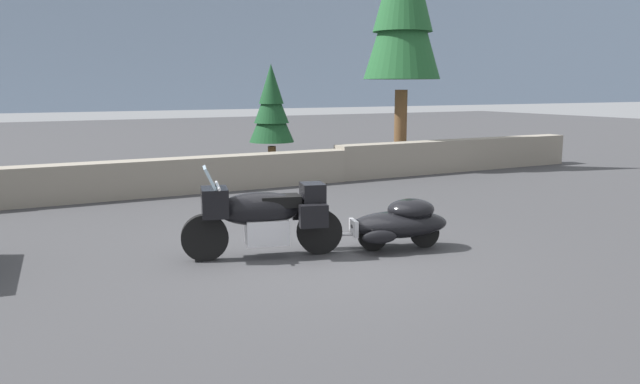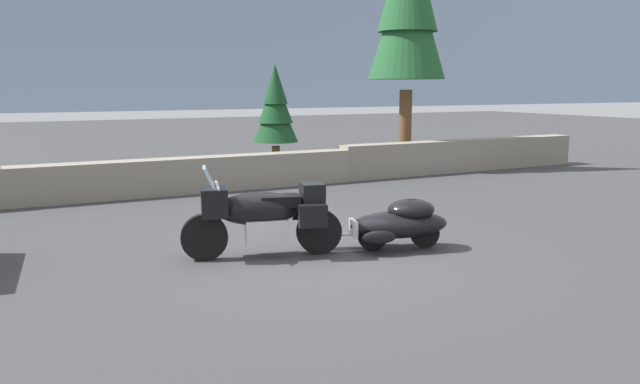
% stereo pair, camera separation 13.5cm
% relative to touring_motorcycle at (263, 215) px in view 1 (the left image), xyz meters
% --- Properties ---
extents(ground_plane, '(80.00, 80.00, 0.00)m').
position_rel_touring_motorcycle_xyz_m(ground_plane, '(0.68, -0.26, -0.62)').
color(ground_plane, '#38383A').
extents(stone_guard_wall, '(24.00, 0.62, 0.91)m').
position_rel_touring_motorcycle_xyz_m(stone_guard_wall, '(0.55, 5.91, -0.19)').
color(stone_guard_wall, gray).
rests_on(stone_guard_wall, ground).
extents(distant_ridgeline, '(240.00, 80.00, 16.00)m').
position_rel_touring_motorcycle_xyz_m(distant_ridgeline, '(0.68, 95.90, 7.38)').
color(distant_ridgeline, '#7F93AD').
rests_on(distant_ridgeline, ground).
extents(touring_motorcycle, '(2.26, 1.11, 1.33)m').
position_rel_touring_motorcycle_xyz_m(touring_motorcycle, '(0.00, 0.00, 0.00)').
color(touring_motorcycle, black).
rests_on(touring_motorcycle, ground).
extents(car_shaped_trailer, '(2.22, 1.08, 0.76)m').
position_rel_touring_motorcycle_xyz_m(car_shaped_trailer, '(2.00, -0.55, -0.21)').
color(car_shaped_trailer, black).
rests_on(car_shaped_trailer, ground).
extents(pine_tree_secondary, '(1.18, 1.18, 3.00)m').
position_rel_touring_motorcycle_xyz_m(pine_tree_secondary, '(3.25, 7.01, 1.26)').
color(pine_tree_secondary, brown).
rests_on(pine_tree_secondary, ground).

